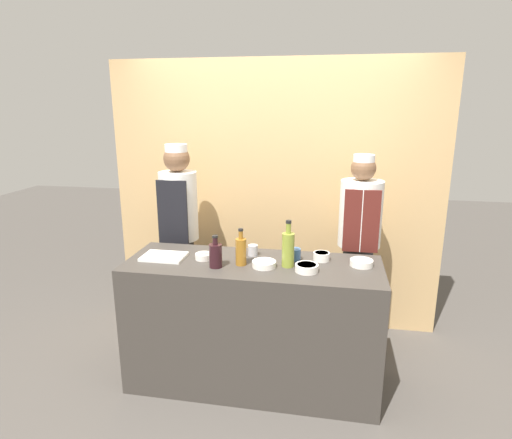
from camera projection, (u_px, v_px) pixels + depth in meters
name	position (u px, v px, depth m)	size (l,w,h in m)	color
ground_plane	(253.00, 380.00, 3.22)	(14.00, 14.00, 0.00)	#4C4742
cabinet_wall	(274.00, 196.00, 3.93)	(2.97, 0.18, 2.40)	tan
counter	(253.00, 324.00, 3.10)	(1.79, 0.63, 0.94)	#3D3833
sauce_bowl_red	(264.00, 264.00, 2.90)	(0.16, 0.16, 0.04)	white
sauce_bowl_brown	(321.00, 256.00, 3.02)	(0.12, 0.12, 0.06)	white
sauce_bowl_yellow	(307.00, 267.00, 2.82)	(0.15, 0.15, 0.05)	white
sauce_bowl_orange	(362.00, 262.00, 2.92)	(0.16, 0.16, 0.04)	white
sauce_bowl_white	(203.00, 256.00, 3.04)	(0.12, 0.12, 0.04)	white
cutting_board	(164.00, 257.00, 3.07)	(0.30, 0.22, 0.02)	white
bottle_amber	(241.00, 251.00, 2.92)	(0.07, 0.07, 0.26)	#9E661E
bottle_oil	(288.00, 249.00, 2.88)	(0.08, 0.08, 0.32)	olive
bottle_wine	(216.00, 255.00, 2.88)	(0.09, 0.09, 0.22)	black
cup_steel	(253.00, 250.00, 3.11)	(0.07, 0.07, 0.08)	#B7B7BC
cup_blue	(295.00, 254.00, 3.02)	(0.09, 0.09, 0.08)	#386093
chef_left	(180.00, 233.00, 3.67)	(0.32, 0.32, 1.70)	#28282D
chef_right	(358.00, 248.00, 3.43)	(0.33, 0.33, 1.64)	#28282D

